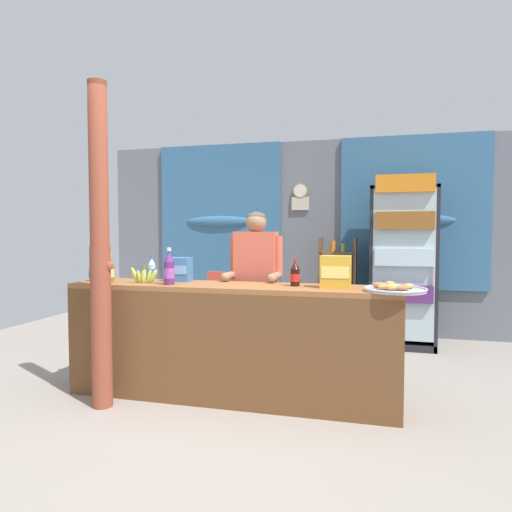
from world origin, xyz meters
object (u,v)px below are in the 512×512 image
Objects in this scene: timber_post at (100,253)px; shopkeeper at (256,275)px; drink_fridge at (402,255)px; pastry_tray at (395,289)px; soda_bottle_grape_soda at (169,269)px; snack_box_biscuit at (180,269)px; snack_box_choco_powder at (336,272)px; stall_counter at (227,332)px; plastic_lawn_chair at (216,301)px; soda_bottle_water at (152,270)px; bottle_shelf_rack at (337,286)px; soda_bottle_iced_tea at (110,270)px; banana_bunch at (144,276)px; soda_bottle_orange_soda at (93,271)px; soda_bottle_cola at (295,274)px.

timber_post is 1.62× the size of shopkeeper.
drink_fridge is 2.27m from pastry_tray.
soda_bottle_grape_soda is at bearing -179.51° from pastry_tray.
snack_box_choco_powder reaches higher than snack_box_biscuit.
soda_bottle_grape_soda is 1.47× the size of snack_box_biscuit.
drink_fridge reaches higher than snack_box_choco_powder.
soda_bottle_grape_soda is (-0.49, -0.01, 0.50)m from stall_counter.
plastic_lawn_chair is at bearing -175.58° from drink_fridge.
plastic_lawn_chair is 3.40× the size of snack_box_choco_powder.
soda_bottle_water is at bearing 172.38° from pastry_tray.
bottle_shelf_rack reaches higher than stall_counter.
soda_bottle_iced_tea is at bearing -158.23° from snack_box_biscuit.
bottle_shelf_rack reaches higher than soda_bottle_water.
drink_fridge is 3.14m from banana_bunch.
banana_bunch is at bearing -1.79° from soda_bottle_orange_soda.
stall_counter is 1.34× the size of drink_fridge.
timber_post is at bearing -119.68° from bottle_shelf_rack.
stall_counter is 0.87m from banana_bunch.
plastic_lawn_chair is 4.09× the size of snack_box_biscuit.
pastry_tray is at bearing -0.45° from soda_bottle_iced_tea.
timber_post is 0.41m from soda_bottle_iced_tea.
soda_bottle_iced_tea is (-1.16, -0.56, 0.07)m from shopkeeper.
soda_bottle_iced_tea reaches higher than snack_box_biscuit.
soda_bottle_orange_soda is at bearing 177.32° from stall_counter.
drink_fridge reaches higher than pastry_tray.
pastry_tray is (0.61, -2.49, 0.28)m from bottle_shelf_rack.
soda_bottle_grape_soda is at bearing -3.38° from soda_bottle_iced_tea.
banana_bunch is (0.09, -2.04, 0.52)m from plastic_lawn_chair.
stall_counter is 6.00× the size of pastry_tray.
pastry_tray reaches higher than plastic_lawn_chair.
drink_fridge is 3.51m from soda_bottle_orange_soda.
shopkeeper is 7.10× the size of soda_bottle_cola.
soda_bottle_iced_tea is at bearing 178.94° from stall_counter.
soda_bottle_iced_tea reaches higher than banana_bunch.
stall_counter is 1.74× the size of shopkeeper.
shopkeeper is at bearing 29.18° from snack_box_biscuit.
soda_bottle_orange_soda is (-0.34, 0.39, -0.18)m from timber_post.
snack_box_choco_powder is at bearing 1.81° from banana_bunch.
soda_bottle_cola is at bearing 2.89° from soda_bottle_orange_soda.
soda_bottle_iced_tea is (-1.07, 0.02, 0.48)m from stall_counter.
soda_bottle_iced_tea is (0.20, -0.04, 0.02)m from soda_bottle_orange_soda.
bottle_shelf_rack is at bearing 51.30° from soda_bottle_orange_soda.
soda_bottle_cola is at bearing -5.08° from snack_box_biscuit.
shopkeeper reaches higher than snack_box_choco_powder.
soda_bottle_orange_soda is at bearing 178.21° from banana_bunch.
stall_counter is 1.35m from pastry_tray.
timber_post is at bearing -68.20° from soda_bottle_iced_tea.
snack_box_choco_powder reaches higher than soda_bottle_orange_soda.
shopkeeper is (-0.59, -1.91, 0.30)m from bottle_shelf_rack.
soda_bottle_grape_soda is at bearing -43.60° from soda_bottle_water.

